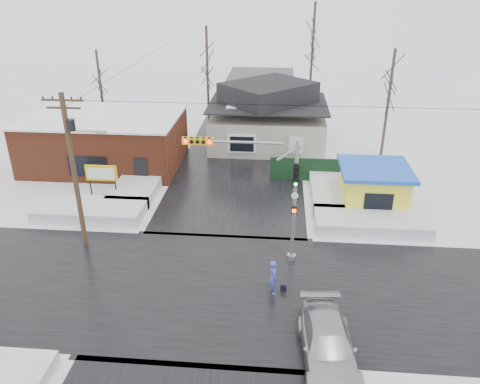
# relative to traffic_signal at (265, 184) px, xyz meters

# --- Properties ---
(ground) EXTENTS (120.00, 120.00, 0.00)m
(ground) POSITION_rel_traffic_signal_xyz_m (-2.43, -2.97, -4.54)
(ground) COLOR white
(ground) RESTS_ON ground
(road_ns) EXTENTS (10.00, 120.00, 0.02)m
(road_ns) POSITION_rel_traffic_signal_xyz_m (-2.43, -2.97, -4.53)
(road_ns) COLOR black
(road_ns) RESTS_ON ground
(road_ew) EXTENTS (120.00, 10.00, 0.02)m
(road_ew) POSITION_rel_traffic_signal_xyz_m (-2.43, -2.97, -4.53)
(road_ew) COLOR black
(road_ew) RESTS_ON ground
(snowbank_nw) EXTENTS (7.00, 3.00, 0.80)m
(snowbank_nw) POSITION_rel_traffic_signal_xyz_m (-11.43, 4.03, -4.14)
(snowbank_nw) COLOR white
(snowbank_nw) RESTS_ON ground
(snowbank_ne) EXTENTS (7.00, 3.00, 0.80)m
(snowbank_ne) POSITION_rel_traffic_signal_xyz_m (6.57, 4.03, -4.14)
(snowbank_ne) COLOR white
(snowbank_ne) RESTS_ON ground
(snowbank_nside_w) EXTENTS (3.00, 8.00, 0.80)m
(snowbank_nside_w) POSITION_rel_traffic_signal_xyz_m (-9.43, 9.03, -4.14)
(snowbank_nside_w) COLOR white
(snowbank_nside_w) RESTS_ON ground
(snowbank_nside_e) EXTENTS (3.00, 8.00, 0.80)m
(snowbank_nside_e) POSITION_rel_traffic_signal_xyz_m (4.57, 9.03, -4.14)
(snowbank_nside_e) COLOR white
(snowbank_nside_e) RESTS_ON ground
(traffic_signal) EXTENTS (6.05, 0.68, 7.00)m
(traffic_signal) POSITION_rel_traffic_signal_xyz_m (0.00, 0.00, 0.00)
(traffic_signal) COLOR gray
(traffic_signal) RESTS_ON ground
(utility_pole) EXTENTS (3.15, 0.44, 9.00)m
(utility_pole) POSITION_rel_traffic_signal_xyz_m (-10.36, 0.53, 0.57)
(utility_pole) COLOR #382619
(utility_pole) RESTS_ON ground
(brick_building) EXTENTS (12.20, 8.20, 4.12)m
(brick_building) POSITION_rel_traffic_signal_xyz_m (-13.43, 13.03, -2.46)
(brick_building) COLOR brown
(brick_building) RESTS_ON ground
(marquee_sign) EXTENTS (2.20, 0.21, 2.55)m
(marquee_sign) POSITION_rel_traffic_signal_xyz_m (-11.43, 6.53, -2.62)
(marquee_sign) COLOR black
(marquee_sign) RESTS_ON ground
(house) EXTENTS (10.40, 8.40, 5.76)m
(house) POSITION_rel_traffic_signal_xyz_m (-0.43, 19.03, -1.92)
(house) COLOR #ADAA9C
(house) RESTS_ON ground
(kiosk) EXTENTS (4.60, 4.60, 2.88)m
(kiosk) POSITION_rel_traffic_signal_xyz_m (7.07, 7.03, -3.08)
(kiosk) COLOR #F6F336
(kiosk) RESTS_ON ground
(fence) EXTENTS (8.00, 0.12, 1.80)m
(fence) POSITION_rel_traffic_signal_xyz_m (4.07, 11.03, -3.64)
(fence) COLOR black
(fence) RESTS_ON ground
(tree_far_left) EXTENTS (3.00, 3.00, 10.00)m
(tree_far_left) POSITION_rel_traffic_signal_xyz_m (-6.43, 23.03, 3.41)
(tree_far_left) COLOR #332821
(tree_far_left) RESTS_ON ground
(tree_far_mid) EXTENTS (3.00, 3.00, 12.00)m
(tree_far_mid) POSITION_rel_traffic_signal_xyz_m (3.57, 25.03, 5.00)
(tree_far_mid) COLOR #332821
(tree_far_mid) RESTS_ON ground
(tree_far_right) EXTENTS (3.00, 3.00, 9.00)m
(tree_far_right) POSITION_rel_traffic_signal_xyz_m (9.57, 17.03, 2.62)
(tree_far_right) COLOR #332821
(tree_far_right) RESTS_ON ground
(tree_far_west) EXTENTS (3.00, 3.00, 8.00)m
(tree_far_west) POSITION_rel_traffic_signal_xyz_m (-16.43, 21.03, 1.82)
(tree_far_west) COLOR #332821
(tree_far_west) RESTS_ON ground
(pedestrian) EXTENTS (0.58, 0.76, 1.85)m
(pedestrian) POSITION_rel_traffic_signal_xyz_m (0.61, -3.05, -3.61)
(pedestrian) COLOR #3D50AC
(pedestrian) RESTS_ON ground
(car) EXTENTS (2.52, 5.40, 1.52)m
(car) POSITION_rel_traffic_signal_xyz_m (2.92, -7.30, -3.78)
(car) COLOR #ADAEB4
(car) RESTS_ON ground
(shopping_bag) EXTENTS (0.30, 0.19, 0.35)m
(shopping_bag) POSITION_rel_traffic_signal_xyz_m (1.13, -2.89, -4.36)
(shopping_bag) COLOR black
(shopping_bag) RESTS_ON ground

